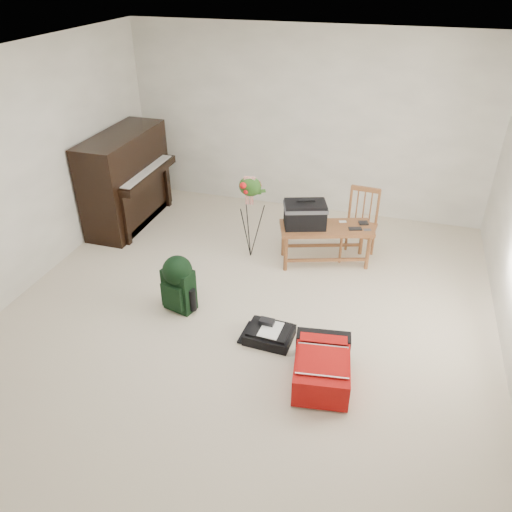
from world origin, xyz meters
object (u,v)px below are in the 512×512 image
(piano, at_px, (127,181))
(dining_chair, at_px, (359,226))
(red_suitcase, at_px, (323,363))
(flower_stand, at_px, (250,218))
(black_duffel, at_px, (269,334))
(bench, at_px, (312,216))
(green_backpack, at_px, (178,281))

(piano, distance_m, dining_chair, 3.15)
(red_suitcase, bearing_deg, flower_stand, 116.00)
(black_duffel, bearing_deg, piano, 146.40)
(bench, height_order, red_suitcase, bench)
(dining_chair, relative_size, flower_stand, 0.82)
(piano, bearing_deg, black_duffel, -36.63)
(black_duffel, relative_size, green_backpack, 0.74)
(black_duffel, bearing_deg, green_backpack, 171.66)
(black_duffel, height_order, green_backpack, green_backpack)
(dining_chair, bearing_deg, black_duffel, -104.06)
(green_backpack, height_order, flower_stand, flower_stand)
(piano, bearing_deg, flower_stand, -12.71)
(black_duffel, distance_m, green_backpack, 1.09)
(dining_chair, height_order, flower_stand, flower_stand)
(flower_stand, bearing_deg, dining_chair, 9.08)
(dining_chair, xyz_separation_m, flower_stand, (-1.26, -0.34, 0.10))
(red_suitcase, relative_size, flower_stand, 0.70)
(piano, xyz_separation_m, dining_chair, (3.14, -0.08, -0.17))
(dining_chair, bearing_deg, green_backpack, -131.25)
(black_duffel, xyz_separation_m, flower_stand, (-0.64, 1.45, 0.46))
(green_backpack, xyz_separation_m, flower_stand, (0.39, 1.24, 0.18))
(piano, distance_m, red_suitcase, 3.85)
(red_suitcase, bearing_deg, green_backpack, 152.67)
(flower_stand, bearing_deg, bench, 4.68)
(red_suitcase, bearing_deg, bench, 96.37)
(bench, height_order, black_duffel, bench)
(flower_stand, bearing_deg, green_backpack, -113.64)
(dining_chair, height_order, red_suitcase, dining_chair)
(piano, xyz_separation_m, black_duffel, (2.52, -1.87, -0.53))
(bench, relative_size, red_suitcase, 1.52)
(piano, xyz_separation_m, bench, (2.60, -0.29, -0.01))
(piano, distance_m, black_duffel, 3.19)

